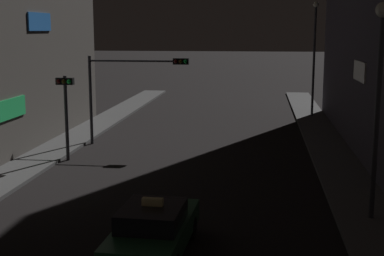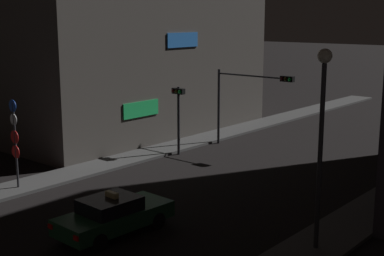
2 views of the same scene
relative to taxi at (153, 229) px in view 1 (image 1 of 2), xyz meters
The scene contains 7 objects.
sidewalk_left 14.87m from the taxi, 119.64° to the left, with size 2.08×51.51×0.15m, color #4C4C4C.
sidewalk_right 14.37m from the taxi, 64.11° to the left, with size 2.08×51.51×0.15m, color #4C4C4C.
taxi is the anchor object (origin of this frame).
traffic_light_overhead 14.82m from the taxi, 105.42° to the left, with size 5.28×0.42×4.66m.
traffic_light_left_kerb 12.13m from the taxi, 120.45° to the left, with size 0.80×0.42×3.93m.
street_lamp_near_block 8.16m from the taxi, 28.43° to the left, with size 0.47×0.47×6.67m.
street_lamp_far_block 25.51m from the taxi, 75.41° to the left, with size 0.39×0.39×7.70m.
Camera 1 is at (3.29, -2.96, 6.02)m, focal length 51.57 mm.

